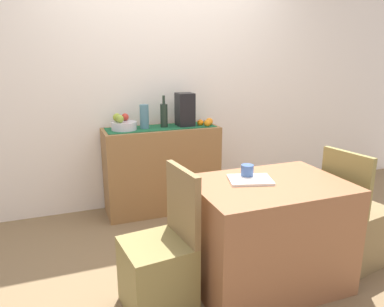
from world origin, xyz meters
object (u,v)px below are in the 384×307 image
(coffee_maker, at_px, (185,110))
(open_book, at_px, (250,180))
(wine_bottle, at_px, (164,115))
(coffee_cup, at_px, (247,172))
(chair_by_corner, at_px, (354,229))
(chair_near_window, at_px, (159,269))
(ceramic_vase, at_px, (144,117))
(fruit_bowl, at_px, (124,126))
(dining_table, at_px, (267,234))
(sideboard_console, at_px, (162,169))

(coffee_maker, xyz_separation_m, open_book, (-0.04, -1.40, -0.27))
(wine_bottle, bearing_deg, coffee_cup, -81.93)
(chair_by_corner, bearing_deg, chair_near_window, 179.82)
(wine_bottle, xyz_separation_m, coffee_maker, (0.22, 0.00, 0.04))
(ceramic_vase, xyz_separation_m, open_book, (0.37, -1.40, -0.23))
(wine_bottle, relative_size, chair_near_window, 0.35)
(fruit_bowl, relative_size, wine_bottle, 0.76)
(coffee_maker, distance_m, chair_by_corner, 1.86)
(dining_table, height_order, coffee_cup, coffee_cup)
(wine_bottle, xyz_separation_m, coffee_cup, (0.19, -1.34, -0.19))
(dining_table, bearing_deg, wine_bottle, 101.08)
(wine_bottle, xyz_separation_m, chair_near_window, (-0.48, -1.47, -0.71))
(open_book, bearing_deg, dining_table, -17.48)
(wine_bottle, relative_size, coffee_cup, 3.34)
(chair_near_window, bearing_deg, ceramic_vase, 79.17)
(coffee_maker, bearing_deg, wine_bottle, 180.00)
(fruit_bowl, bearing_deg, coffee_cup, -66.40)
(ceramic_vase, xyz_separation_m, coffee_cup, (0.39, -1.34, -0.19))
(coffee_cup, xyz_separation_m, chair_by_corner, (0.86, -0.14, -0.52))
(fruit_bowl, relative_size, ceramic_vase, 1.02)
(fruit_bowl, height_order, chair_by_corner, fruit_bowl)
(open_book, bearing_deg, chair_near_window, -157.63)
(wine_bottle, distance_m, ceramic_vase, 0.20)
(ceramic_vase, relative_size, dining_table, 0.23)
(wine_bottle, relative_size, coffee_maker, 0.95)
(dining_table, bearing_deg, sideboard_console, 102.30)
(fruit_bowl, xyz_separation_m, chair_near_window, (-0.08, -1.47, -0.64))
(sideboard_console, distance_m, open_book, 1.45)
(chair_by_corner, bearing_deg, ceramic_vase, 130.25)
(coffee_maker, height_order, chair_near_window, coffee_maker)
(coffee_cup, bearing_deg, fruit_bowl, 113.60)
(wine_bottle, height_order, coffee_maker, coffee_maker)
(wine_bottle, xyz_separation_m, open_book, (0.18, -1.40, -0.23))
(coffee_maker, xyz_separation_m, chair_by_corner, (0.84, -1.48, -0.76))
(sideboard_console, bearing_deg, ceramic_vase, 180.00)
(coffee_maker, height_order, ceramic_vase, coffee_maker)
(coffee_maker, bearing_deg, ceramic_vase, 180.00)
(wine_bottle, height_order, open_book, wine_bottle)
(coffee_maker, height_order, chair_by_corner, coffee_maker)
(ceramic_vase, distance_m, open_book, 1.47)
(sideboard_console, relative_size, ceramic_vase, 4.83)
(fruit_bowl, relative_size, chair_near_window, 0.27)
(fruit_bowl, distance_m, ceramic_vase, 0.21)
(sideboard_console, xyz_separation_m, chair_near_window, (-0.44, -1.47, -0.16))
(open_book, distance_m, chair_by_corner, 1.00)
(coffee_cup, bearing_deg, chair_by_corner, -9.08)
(open_book, distance_m, coffee_cup, 0.07)
(sideboard_console, height_order, ceramic_vase, ceramic_vase)
(coffee_maker, relative_size, dining_table, 0.33)
(coffee_cup, relative_size, chair_near_window, 0.10)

